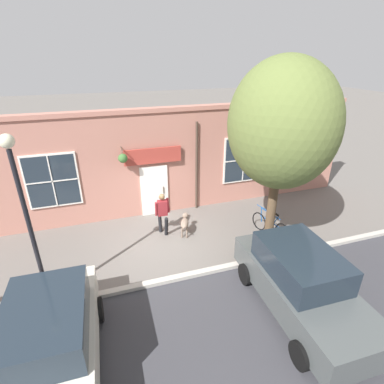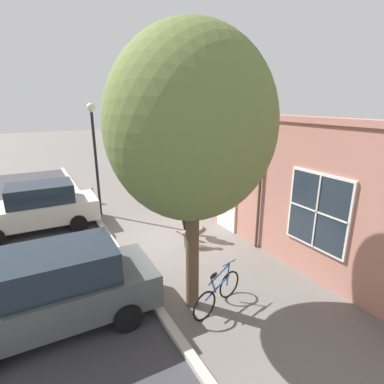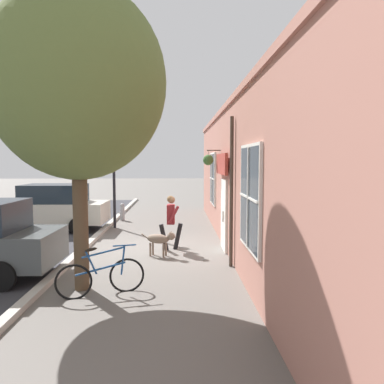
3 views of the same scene
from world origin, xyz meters
name	(u,v)px [view 3 (image 3 of 3)]	position (x,y,z in m)	size (l,w,h in m)	color
ground_plane	(152,248)	(0.00, 0.00, 0.00)	(90.00, 90.00, 0.00)	#66605B
storefront_facade	(229,177)	(-2.34, 0.02, 2.16)	(0.95, 18.00, 4.29)	#B27566
pedestrian_walking	(171,218)	(-0.59, 0.19, 0.97)	(0.71, 0.56, 1.62)	black
dog_on_leash	(160,239)	(-0.31, 0.94, 0.48)	(1.01, 0.50, 0.72)	#7F6B5B
street_tree_by_curb	(78,87)	(1.18, 3.51, 4.11)	(3.53, 3.17, 6.14)	brown
leaning_bicycle	(101,276)	(0.72, 3.91, 0.38)	(1.66, 0.60, 1.00)	black
parked_car_nearest_curb	(51,207)	(4.05, -3.15, 0.88)	(4.35, 2.03, 1.75)	beige
street_lamp	(114,151)	(1.70, -3.54, 3.03)	(0.32, 0.32, 4.60)	black
fire_hydrant	(122,212)	(1.67, -5.38, 0.40)	(0.34, 0.20, 0.77)	#99999E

